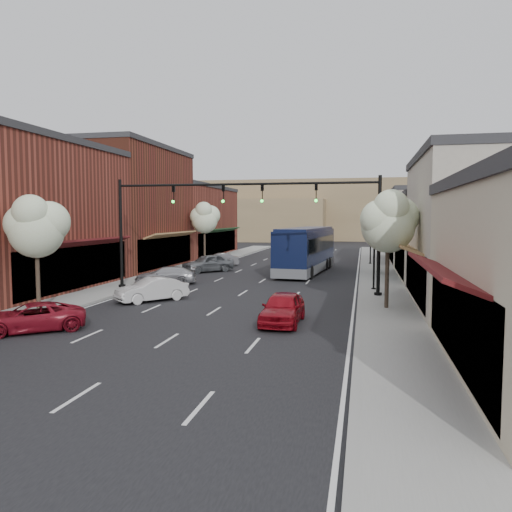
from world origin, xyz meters
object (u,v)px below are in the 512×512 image
Objects in this scene: tree_left_far at (205,217)px; parked_car_b at (152,290)px; tree_left_near at (36,226)px; lamp_post_near at (374,243)px; red_hatchback at (283,308)px; signal_mast_right at (337,217)px; coach_bus at (306,249)px; parked_car_d at (208,263)px; signal_mast_left at (156,217)px; tree_right_far at (379,225)px; parked_car_e at (219,260)px; parked_car_c at (166,275)px; parked_car_a at (31,317)px; tree_right_near at (389,221)px; lamp_post_far at (371,234)px.

parked_car_b is at bearing -79.49° from tree_left_far.
lamp_post_near is (16.05, 10.56, -1.22)m from tree_left_near.
tree_left_far is at bearing 115.20° from red_hatchback.
signal_mast_right is 1.44× the size of tree_left_near.
tree_left_far is 12.58m from coach_bus.
tree_left_far reaches higher than coach_bus.
parked_car_d is (-8.16, -1.27, -1.19)m from coach_bus.
signal_mast_right is 11.29m from parked_car_b.
tree_left_far reaches higher than parked_car_d.
lamp_post_near is at bearing 48.95° from signal_mast_right.
signal_mast_left is 1.51× the size of tree_right_far.
parked_car_e is at bearing 138.27° from parked_car_d.
red_hatchback is 14.85m from parked_car_c.
signal_mast_right is 1.97× the size of parked_car_a.
tree_right_near is 20.69m from parked_car_d.
red_hatchback is at bearing -65.28° from tree_left_far.
tree_right_far is at bearing 77.15° from signal_mast_right.
tree_right_far reaches higher than parked_car_e.
tree_right_near reaches higher than parked_car_b.
tree_right_near is at bearing -85.23° from lamp_post_near.
tree_left_far is 1.36× the size of parked_car_d.
parked_car_c is at bearing -82.24° from tree_left_far.
red_hatchback is at bearing -80.98° from coach_bus.
tree_right_near is 16.01m from tree_right_far.
parked_car_d is at bearing -70.25° from tree_left_far.
parked_car_a is at bearing -62.35° from parked_car_b.
tree_left_near is at bearing -129.69° from tree_right_far.
coach_bus is 2.99× the size of parked_car_a.
tree_right_near is 16.70m from parked_car_a.
tree_right_far is at bearing 86.69° from lamp_post_near.
red_hatchback is (-4.04, -28.14, -2.32)m from lamp_post_far.
parked_car_c is (-14.55, 6.93, -3.84)m from tree_right_near.
coach_bus is 9.59m from parked_car_e.
parked_car_b is 0.94× the size of parked_car_c.
tree_right_far is 1.30× the size of parked_car_a.
tree_right_near is 16.57m from parked_car_c.
signal_mast_right is 2.19× the size of parked_car_e.
coach_bus reaches higher than parked_car_b.
tree_left_far is 28.98m from red_hatchback.
lamp_post_near is 11.61m from red_hatchback.
coach_bus reaches higher than parked_car_c.
parked_car_b is at bearing -17.71° from parked_car_e.
signal_mast_left is at bearing 139.66° from parked_car_a.
tree_left_near is 12.52m from red_hatchback.
signal_mast_right is 16.05m from tree_left_near.
tree_right_near is at bearing -52.96° from tree_left_far.
tree_left_near is at bearing -119.78° from lamp_post_far.
parked_car_a is at bearing -159.10° from red_hatchback.
tree_right_near is 0.48× the size of coach_bus.
tree_left_near is at bearing -90.00° from tree_left_far.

